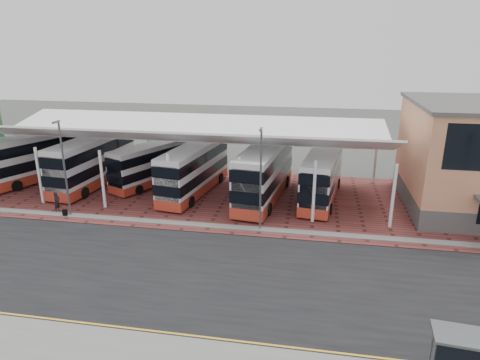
# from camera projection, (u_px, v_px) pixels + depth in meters

# --- Properties ---
(ground) EXTENTS (140.00, 140.00, 0.00)m
(ground) POSITION_uv_depth(u_px,v_px,m) (217.00, 268.00, 27.67)
(ground) COLOR #434641
(road) EXTENTS (120.00, 14.00, 0.02)m
(road) POSITION_uv_depth(u_px,v_px,m) (213.00, 276.00, 26.73)
(road) COLOR black
(road) RESTS_ON ground
(forecourt) EXTENTS (72.00, 16.00, 0.06)m
(forecourt) POSITION_uv_depth(u_px,v_px,m) (269.00, 199.00, 39.48)
(forecourt) COLOR brown
(forecourt) RESTS_ON ground
(north_kerb) EXTENTS (120.00, 0.80, 0.14)m
(north_kerb) POSITION_uv_depth(u_px,v_px,m) (234.00, 228.00, 33.44)
(north_kerb) COLOR slate
(north_kerb) RESTS_ON ground
(yellow_line_near) EXTENTS (120.00, 0.12, 0.01)m
(yellow_line_near) POSITION_uv_depth(u_px,v_px,m) (185.00, 339.00, 21.11)
(yellow_line_near) COLOR yellow
(yellow_line_near) RESTS_ON road
(yellow_line_far) EXTENTS (120.00, 0.12, 0.01)m
(yellow_line_far) POSITION_uv_depth(u_px,v_px,m) (186.00, 335.00, 21.39)
(yellow_line_far) COLOR yellow
(yellow_line_far) RESTS_ON road
(canopy) EXTENTS (37.00, 11.63, 7.07)m
(canopy) POSITION_uv_depth(u_px,v_px,m) (186.00, 133.00, 39.86)
(canopy) COLOR white
(canopy) RESTS_ON ground
(lamp_west) EXTENTS (0.16, 0.90, 8.07)m
(lamp_west) POSITION_uv_depth(u_px,v_px,m) (64.00, 166.00, 34.47)
(lamp_west) COLOR #4D4F53
(lamp_west) RESTS_ON ground
(lamp_east) EXTENTS (0.16, 0.90, 8.07)m
(lamp_east) POSITION_uv_depth(u_px,v_px,m) (261.00, 177.00, 31.83)
(lamp_east) COLOR #4D4F53
(lamp_east) RESTS_ON ground
(bus_0) EXTENTS (7.29, 11.95, 4.89)m
(bus_0) POSITION_uv_depth(u_px,v_px,m) (42.00, 156.00, 44.47)
(bus_0) COLOR silver
(bus_0) RESTS_ON forecourt
(bus_1) EXTENTS (3.85, 11.97, 4.85)m
(bus_1) POSITION_uv_depth(u_px,v_px,m) (93.00, 162.00, 42.68)
(bus_1) COLOR silver
(bus_1) RESTS_ON forecourt
(bus_2) EXTENTS (6.35, 10.08, 4.14)m
(bus_2) POSITION_uv_depth(u_px,v_px,m) (154.00, 164.00, 43.10)
(bus_2) COLOR silver
(bus_2) RESTS_ON forecourt
(bus_3) EXTENTS (4.24, 11.41, 4.59)m
(bus_3) POSITION_uv_depth(u_px,v_px,m) (194.00, 170.00, 40.40)
(bus_3) COLOR silver
(bus_3) RESTS_ON forecourt
(bus_4) EXTENTS (4.27, 12.31, 4.97)m
(bus_4) POSITION_uv_depth(u_px,v_px,m) (265.00, 173.00, 38.89)
(bus_4) COLOR silver
(bus_4) RESTS_ON forecourt
(bus_5) EXTENTS (3.96, 11.10, 4.48)m
(bus_5) POSITION_uv_depth(u_px,v_px,m) (322.00, 176.00, 38.80)
(bus_5) COLOR silver
(bus_5) RESTS_ON forecourt
(pedestrian) EXTENTS (0.47, 0.68, 1.79)m
(pedestrian) POSITION_uv_depth(u_px,v_px,m) (57.00, 202.00, 36.24)
(pedestrian) COLOR black
(pedestrian) RESTS_ON forecourt
(suitcase) EXTENTS (0.35, 0.25, 0.60)m
(suitcase) POSITION_uv_depth(u_px,v_px,m) (65.00, 213.00, 35.52)
(suitcase) COLOR black
(suitcase) RESTS_ON forecourt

